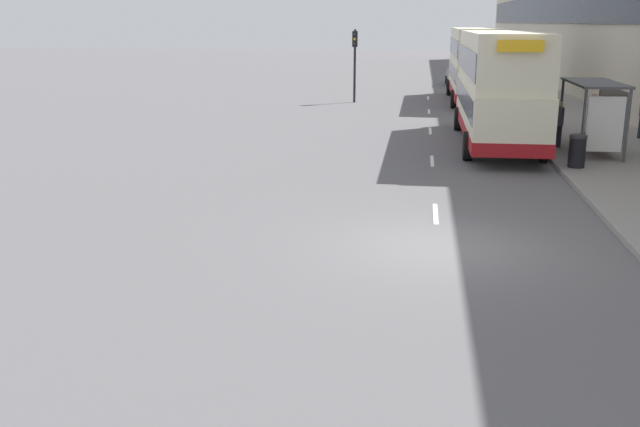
{
  "coord_description": "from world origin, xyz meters",
  "views": [
    {
      "loc": [
        -0.48,
        -14.75,
        4.66
      ],
      "look_at": [
        -4.64,
        14.96,
        -3.43
      ],
      "focal_mm": 40.0,
      "sensor_mm": 36.0,
      "label": 1
    }
  ],
  "objects_px": {
    "bus_shelter": "(600,104)",
    "double_decker_bus_ahead": "(474,63)",
    "double_decker_bus_near": "(498,86)",
    "litter_bin": "(577,151)",
    "pedestrian_at_shelter": "(593,113)",
    "car_0": "(460,73)",
    "pedestrian_3": "(559,124)",
    "traffic_light_far_kerb": "(355,53)"
  },
  "relations": [
    {
      "from": "bus_shelter",
      "to": "double_decker_bus_ahead",
      "type": "distance_m",
      "value": 18.16
    },
    {
      "from": "double_decker_bus_near",
      "to": "litter_bin",
      "type": "distance_m",
      "value": 5.59
    },
    {
      "from": "double_decker_bus_near",
      "to": "double_decker_bus_ahead",
      "type": "relative_size",
      "value": 0.99
    },
    {
      "from": "pedestrian_at_shelter",
      "to": "litter_bin",
      "type": "height_order",
      "value": "pedestrian_at_shelter"
    },
    {
      "from": "double_decker_bus_near",
      "to": "car_0",
      "type": "relative_size",
      "value": 2.42
    },
    {
      "from": "bus_shelter",
      "to": "pedestrian_at_shelter",
      "type": "relative_size",
      "value": 2.44
    },
    {
      "from": "car_0",
      "to": "pedestrian_3",
      "type": "relative_size",
      "value": 2.73
    },
    {
      "from": "pedestrian_3",
      "to": "car_0",
      "type": "bearing_deg",
      "value": 94.54
    },
    {
      "from": "pedestrian_at_shelter",
      "to": "traffic_light_far_kerb",
      "type": "distance_m",
      "value": 16.33
    },
    {
      "from": "double_decker_bus_near",
      "to": "double_decker_bus_ahead",
      "type": "bearing_deg",
      "value": 89.45
    },
    {
      "from": "bus_shelter",
      "to": "double_decker_bus_ahead",
      "type": "xyz_separation_m",
      "value": [
        -3.15,
        17.88,
        0.41
      ]
    },
    {
      "from": "traffic_light_far_kerb",
      "to": "car_0",
      "type": "bearing_deg",
      "value": 62.07
    },
    {
      "from": "double_decker_bus_ahead",
      "to": "pedestrian_at_shelter",
      "type": "relative_size",
      "value": 6.54
    },
    {
      "from": "double_decker_bus_ahead",
      "to": "car_0",
      "type": "xyz_separation_m",
      "value": [
        -0.23,
        11.48,
        -1.38
      ]
    },
    {
      "from": "double_decker_bus_near",
      "to": "pedestrian_3",
      "type": "xyz_separation_m",
      "value": [
        2.16,
        -1.03,
        -1.28
      ]
    },
    {
      "from": "double_decker_bus_ahead",
      "to": "traffic_light_far_kerb",
      "type": "distance_m",
      "value": 7.18
    },
    {
      "from": "car_0",
      "to": "litter_bin",
      "type": "relative_size",
      "value": 4.38
    },
    {
      "from": "double_decker_bus_near",
      "to": "litter_bin",
      "type": "bearing_deg",
      "value": -67.19
    },
    {
      "from": "double_decker_bus_near",
      "to": "bus_shelter",
      "type": "bearing_deg",
      "value": -33.48
    },
    {
      "from": "car_0",
      "to": "litter_bin",
      "type": "distance_m",
      "value": 32.19
    },
    {
      "from": "double_decker_bus_ahead",
      "to": "traffic_light_far_kerb",
      "type": "relative_size",
      "value": 2.65
    },
    {
      "from": "double_decker_bus_near",
      "to": "pedestrian_at_shelter",
      "type": "xyz_separation_m",
      "value": [
        4.15,
        2.46,
        -1.27
      ]
    },
    {
      "from": "car_0",
      "to": "traffic_light_far_kerb",
      "type": "height_order",
      "value": "traffic_light_far_kerb"
    },
    {
      "from": "pedestrian_3",
      "to": "traffic_light_far_kerb",
      "type": "relative_size",
      "value": 0.4
    },
    {
      "from": "car_0",
      "to": "pedestrian_3",
      "type": "distance_m",
      "value": 28.3
    },
    {
      "from": "double_decker_bus_ahead",
      "to": "pedestrian_at_shelter",
      "type": "xyz_separation_m",
      "value": [
        4.0,
        -13.24,
        -1.27
      ]
    },
    {
      "from": "double_decker_bus_near",
      "to": "litter_bin",
      "type": "xyz_separation_m",
      "value": [
        2.08,
        -4.93,
        -1.62
      ]
    },
    {
      "from": "double_decker_bus_ahead",
      "to": "car_0",
      "type": "height_order",
      "value": "double_decker_bus_ahead"
    },
    {
      "from": "bus_shelter",
      "to": "pedestrian_3",
      "type": "xyz_separation_m",
      "value": [
        -1.14,
        1.15,
        -0.87
      ]
    },
    {
      "from": "double_decker_bus_near",
      "to": "traffic_light_far_kerb",
      "type": "xyz_separation_m",
      "value": [
        -6.88,
        14.37,
        0.59
      ]
    },
    {
      "from": "litter_bin",
      "to": "pedestrian_at_shelter",
      "type": "bearing_deg",
      "value": 74.33
    },
    {
      "from": "double_decker_bus_ahead",
      "to": "pedestrian_3",
      "type": "xyz_separation_m",
      "value": [
        2.01,
        -16.73,
        -1.28
      ]
    },
    {
      "from": "litter_bin",
      "to": "double_decker_bus_ahead",
      "type": "bearing_deg",
      "value": 95.33
    },
    {
      "from": "litter_bin",
      "to": "car_0",
      "type": "bearing_deg",
      "value": 93.84
    },
    {
      "from": "bus_shelter",
      "to": "double_decker_bus_near",
      "type": "relative_size",
      "value": 0.38
    },
    {
      "from": "car_0",
      "to": "pedestrian_at_shelter",
      "type": "relative_size",
      "value": 2.67
    },
    {
      "from": "traffic_light_far_kerb",
      "to": "bus_shelter",
      "type": "bearing_deg",
      "value": -58.42
    },
    {
      "from": "car_0",
      "to": "pedestrian_at_shelter",
      "type": "xyz_separation_m",
      "value": [
        4.23,
        -24.72,
        0.12
      ]
    },
    {
      "from": "double_decker_bus_near",
      "to": "pedestrian_at_shelter",
      "type": "height_order",
      "value": "double_decker_bus_near"
    },
    {
      "from": "bus_shelter",
      "to": "pedestrian_3",
      "type": "bearing_deg",
      "value": 134.69
    },
    {
      "from": "double_decker_bus_ahead",
      "to": "litter_bin",
      "type": "xyz_separation_m",
      "value": [
        1.92,
        -20.64,
        -1.62
      ]
    },
    {
      "from": "double_decker_bus_ahead",
      "to": "pedestrian_3",
      "type": "bearing_deg",
      "value": -83.15
    }
  ]
}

